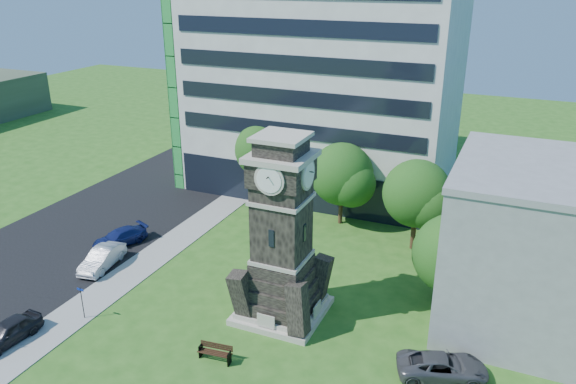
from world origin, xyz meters
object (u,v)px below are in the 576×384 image
at_px(car_street_mid, 102,258).
at_px(car_east_lot, 442,367).
at_px(park_bench, 215,351).
at_px(car_street_north, 120,238).
at_px(street_sign, 82,299).
at_px(car_street_south, 8,332).
at_px(clock_tower, 282,242).

distance_m(car_street_mid, car_east_lot, 25.86).
distance_m(car_east_lot, park_bench, 12.87).
bearing_deg(car_street_mid, car_east_lot, -13.76).
xyz_separation_m(car_street_north, street_sign, (4.74, -9.39, 0.77)).
distance_m(car_street_north, park_bench, 17.52).
bearing_deg(car_street_north, car_street_south, -57.60).
xyz_separation_m(clock_tower, car_east_lot, (10.71, -2.14, -4.59)).
xyz_separation_m(car_street_north, car_east_lot, (27.00, -5.83, 0.03)).
bearing_deg(park_bench, street_sign, 172.61).
height_order(car_east_lot, park_bench, car_east_lot).
xyz_separation_m(car_east_lot, park_bench, (-12.31, -3.73, -0.14)).
bearing_deg(car_street_north, clock_tower, 9.78).
height_order(car_street_south, park_bench, car_street_south).
relative_size(clock_tower, car_street_mid, 2.68).
xyz_separation_m(car_street_south, car_street_mid, (-1.05, 9.60, 0.04)).
bearing_deg(street_sign, car_street_south, -119.78).
distance_m(car_street_mid, street_sign, 6.85).
bearing_deg(car_street_north, car_street_mid, -48.19).
bearing_deg(clock_tower, car_street_north, 167.27).
bearing_deg(car_street_south, clock_tower, 38.64).
bearing_deg(clock_tower, car_east_lot, -11.32).
xyz_separation_m(car_street_south, street_sign, (2.44, 3.75, 0.72)).
relative_size(car_street_south, car_east_lot, 0.84).
xyz_separation_m(park_bench, street_sign, (-9.95, 0.16, 0.89)).
distance_m(car_street_north, street_sign, 10.55).
xyz_separation_m(clock_tower, car_street_north, (-16.30, 3.68, -4.62)).
height_order(clock_tower, car_street_south, clock_tower).
bearing_deg(clock_tower, park_bench, -105.31).
distance_m(clock_tower, car_street_south, 17.51).
bearing_deg(car_street_mid, street_sign, -67.83).
relative_size(clock_tower, car_east_lot, 2.45).
bearing_deg(car_east_lot, car_street_south, 86.46).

